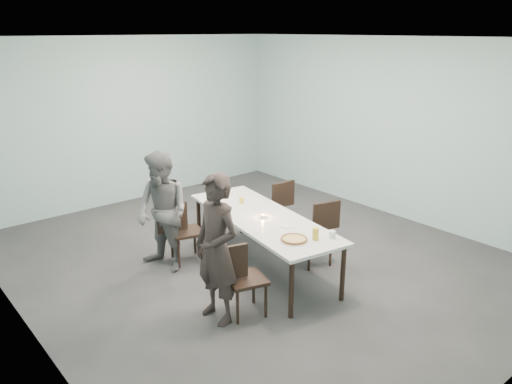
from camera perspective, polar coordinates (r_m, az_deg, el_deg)
ground at (r=7.15m, az=-0.16°, el=-7.57°), size 7.00×7.00×0.00m
room_shell at (r=6.53m, az=-0.18°, el=8.64°), size 6.02×7.02×3.01m
table at (r=6.61m, az=0.72°, el=-3.25°), size 1.30×2.71×0.75m
chair_near_left at (r=5.62m, az=-1.95°, el=-9.45°), size 0.65×0.52×0.87m
chair_far_left at (r=6.95m, az=-8.62°, el=-4.08°), size 0.65×0.51×0.87m
chair_near_right at (r=6.90m, az=7.23°, el=-4.18°), size 0.65×0.51×0.87m
chair_far_right at (r=7.70m, az=2.47°, el=-1.62°), size 0.63×0.45×0.87m
diner_near at (r=5.42m, az=-4.52°, el=-6.54°), size 0.44×0.64×1.69m
diner_far at (r=6.68m, az=-10.63°, el=-2.30°), size 0.77×0.90×1.61m
pizza at (r=5.86m, az=4.37°, el=-5.41°), size 0.34×0.34×0.04m
side_plate at (r=6.28m, az=3.66°, el=-3.87°), size 0.18×0.18×0.01m
beer_glass at (r=5.89m, az=6.83°, el=-4.76°), size 0.08×0.08×0.15m
water_tumbler at (r=5.97m, az=8.69°, el=-4.82°), size 0.08×0.08×0.09m
tealight at (r=6.53m, az=0.80°, el=-2.79°), size 0.06×0.06×0.05m
amber_tumbler at (r=7.07m, az=-1.67°, el=-0.96°), size 0.07×0.07×0.08m
menu at (r=7.27m, az=-4.07°, el=-0.77°), size 0.33×0.26×0.01m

